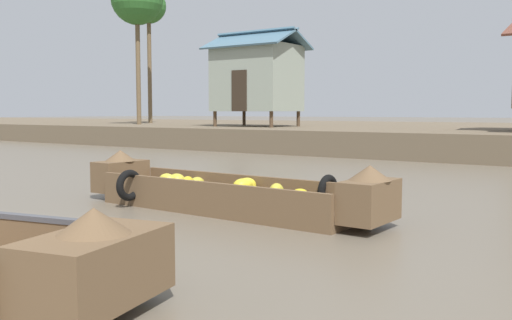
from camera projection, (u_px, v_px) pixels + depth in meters
ground_plane at (321, 181)px, 12.84m from camera, size 300.00×300.00×0.00m
riverbank_strip at (486, 136)px, 25.96m from camera, size 160.00×20.00×0.90m
banana_boat at (224, 193)px, 8.94m from camera, size 5.53×1.74×0.87m
stilt_house_left at (257, 77)px, 25.85m from camera, size 4.19×3.18×4.36m
palm_tree_mid at (137, 0)px, 29.58m from camera, size 2.72×2.72×7.95m
palm_tree_far at (149, 8)px, 33.18m from camera, size 2.05×2.05×7.91m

